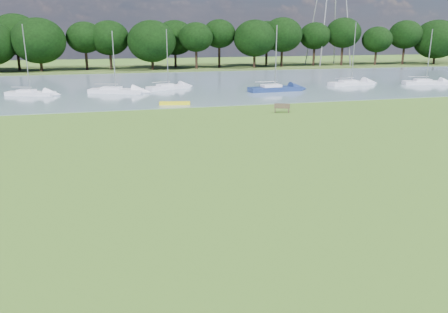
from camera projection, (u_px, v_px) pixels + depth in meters
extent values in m
plane|color=olive|center=(199.00, 183.00, 21.39)|extent=(220.00, 220.00, 0.00)
cube|color=gray|center=(137.00, 86.00, 60.43)|extent=(220.00, 40.00, 0.10)
cube|color=#4C6626|center=(127.00, 69.00, 88.33)|extent=(220.00, 20.00, 0.40)
cube|color=brown|center=(275.00, 110.00, 40.18)|extent=(0.22, 0.43, 0.44)
cube|color=brown|center=(289.00, 110.00, 40.07)|extent=(0.22, 0.43, 0.44)
cube|color=brown|center=(282.00, 108.00, 40.06)|extent=(1.49, 0.89, 0.05)
cube|color=brown|center=(282.00, 106.00, 39.82)|extent=(1.36, 0.53, 0.43)
cube|color=yellow|center=(175.00, 103.00, 44.26)|extent=(3.18, 1.36, 0.31)
cylinder|color=black|center=(38.00, 60.00, 80.04)|extent=(0.50, 0.50, 4.12)
ellipsoid|color=black|center=(35.00, 32.00, 78.66)|extent=(8.04, 8.04, 6.83)
cylinder|color=black|center=(78.00, 62.00, 81.89)|extent=(0.50, 0.50, 3.26)
ellipsoid|color=black|center=(76.00, 40.00, 80.80)|extent=(9.04, 9.04, 7.69)
cylinder|color=black|center=(116.00, 60.00, 83.57)|extent=(0.50, 0.50, 3.54)
ellipsoid|color=black|center=(115.00, 37.00, 82.39)|extent=(7.03, 7.03, 5.98)
cylinder|color=black|center=(153.00, 59.00, 85.26)|extent=(0.50, 0.50, 3.83)
ellipsoid|color=black|center=(152.00, 34.00, 83.98)|extent=(8.04, 8.04, 6.83)
cylinder|color=black|center=(188.00, 58.00, 86.95)|extent=(0.50, 0.50, 4.12)
ellipsoid|color=black|center=(188.00, 32.00, 85.58)|extent=(9.04, 9.04, 7.69)
cylinder|color=black|center=(222.00, 60.00, 88.80)|extent=(0.50, 0.50, 3.26)
ellipsoid|color=black|center=(222.00, 39.00, 87.71)|extent=(7.03, 7.03, 5.98)
cylinder|color=black|center=(255.00, 58.00, 90.49)|extent=(0.50, 0.50, 3.54)
ellipsoid|color=black|center=(255.00, 37.00, 89.31)|extent=(8.04, 8.04, 6.83)
cylinder|color=black|center=(286.00, 57.00, 92.18)|extent=(0.50, 0.50, 3.83)
ellipsoid|color=black|center=(287.00, 34.00, 90.90)|extent=(9.04, 9.04, 7.69)
cylinder|color=black|center=(317.00, 56.00, 93.87)|extent=(0.50, 0.50, 4.12)
ellipsoid|color=black|center=(318.00, 32.00, 92.49)|extent=(7.03, 7.03, 5.98)
cylinder|color=black|center=(346.00, 58.00, 95.71)|extent=(0.50, 0.50, 3.26)
ellipsoid|color=black|center=(347.00, 39.00, 94.63)|extent=(8.04, 8.04, 6.83)
cylinder|color=black|center=(374.00, 57.00, 97.40)|extent=(0.50, 0.50, 3.54)
ellipsoid|color=black|center=(376.00, 36.00, 96.22)|extent=(9.04, 9.04, 7.69)
cylinder|color=black|center=(401.00, 55.00, 99.09)|extent=(0.50, 0.50, 3.83)
ellipsoid|color=black|center=(403.00, 34.00, 97.81)|extent=(7.03, 7.03, 5.98)
cylinder|color=black|center=(427.00, 54.00, 100.78)|extent=(0.50, 0.50, 4.12)
ellipsoid|color=black|center=(430.00, 32.00, 99.40)|extent=(8.04, 8.04, 6.83)
cube|color=silver|center=(351.00, 83.00, 60.82)|extent=(6.64, 2.36, 0.64)
cube|color=silver|center=(348.00, 80.00, 60.54)|extent=(2.39, 1.62, 0.41)
cylinder|color=#A5A8AD|center=(354.00, 52.00, 59.69)|extent=(0.11, 0.11, 7.97)
cube|color=silver|center=(426.00, 82.00, 61.58)|extent=(6.46, 3.38, 0.69)
cube|color=silver|center=(423.00, 79.00, 61.47)|extent=(2.47, 1.91, 0.45)
cylinder|color=#A5A8AD|center=(429.00, 55.00, 60.58)|extent=(0.12, 0.12, 7.03)
cube|color=navy|center=(275.00, 88.00, 54.37)|extent=(6.82, 2.37, 0.78)
cube|color=silver|center=(271.00, 84.00, 54.07)|extent=(2.45, 1.64, 0.50)
cylinder|color=#A5A8AD|center=(276.00, 56.00, 53.32)|extent=(0.13, 0.13, 7.37)
cube|color=silver|center=(168.00, 87.00, 56.47)|extent=(5.92, 3.80, 0.63)
cube|color=silver|center=(165.00, 84.00, 56.09)|extent=(2.36, 1.97, 0.41)
cylinder|color=#A5A8AD|center=(167.00, 58.00, 55.47)|extent=(0.11, 0.11, 7.03)
cube|color=silver|center=(116.00, 90.00, 52.86)|extent=(6.71, 4.01, 0.68)
cube|color=silver|center=(112.00, 87.00, 52.80)|extent=(2.63, 2.14, 0.44)
cylinder|color=#A5A8AD|center=(114.00, 60.00, 51.90)|extent=(0.12, 0.12, 6.78)
cube|color=silver|center=(30.00, 93.00, 50.82)|extent=(5.75, 3.35, 0.61)
cube|color=silver|center=(26.00, 90.00, 50.75)|extent=(2.24, 1.81, 0.39)
cylinder|color=#A5A8AD|center=(26.00, 59.00, 49.75)|extent=(0.10, 0.10, 7.54)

